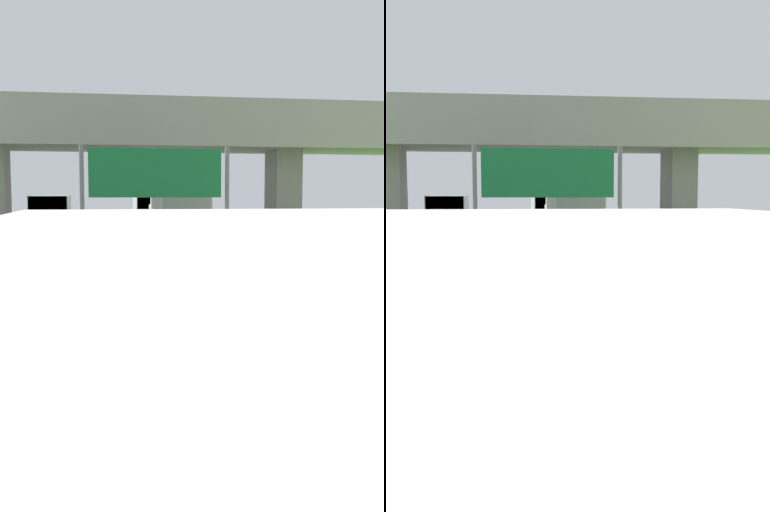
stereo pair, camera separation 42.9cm
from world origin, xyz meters
The scene contains 8 objects.
lane_centre_stripe centered at (0.00, 26.61, 0.00)m, with size 0.20×93.21×0.01m, color white.
overpass_bridge centered at (0.00, 33.26, 5.97)m, with size 40.00×4.80×7.89m.
overhead_highway_sign centered at (0.00, 27.30, 3.99)m, with size 5.88×0.18×5.39m.
truck_orange centered at (-5.09, 43.02, 1.93)m, with size 2.44×7.30×3.44m.
truck_white centered at (1.65, 33.49, 1.93)m, with size 2.44×7.30×3.44m.
truck_green centered at (1.86, 52.34, 1.93)m, with size 2.44×7.30×3.44m.
car_yellow centered at (5.12, 24.52, 0.86)m, with size 1.86×4.10×1.72m.
car_blue centered at (-1.74, 15.56, 0.86)m, with size 1.86×4.10×1.72m.
Camera 2 is at (-1.92, 3.56, 3.53)m, focal length 42.36 mm.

